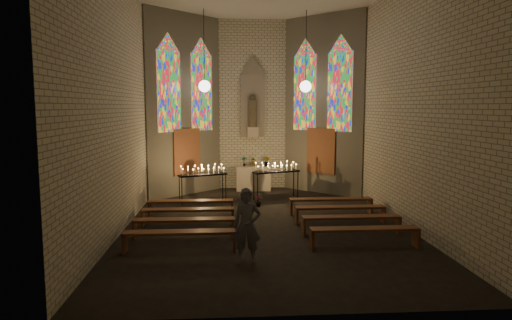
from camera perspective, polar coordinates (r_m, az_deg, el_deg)
The scene contains 18 objects.
floor at distance 13.63m, azimuth 1.06°, elevation -7.94°, with size 12.00×12.00×0.00m, color black.
room at distance 16.55m, azimuth 0.09°, elevation 7.63°, with size 8.22×12.43×7.00m.
altar at distance 18.86m, azimuth -0.34°, elevation -2.29°, with size 1.40×0.60×1.00m, color #C3B49F.
flower_vase_left at distance 18.82m, azimuth -1.52°, elevation -0.18°, with size 0.20×0.14×0.39m, color #4C723F.
flower_vase_center at distance 18.78m, azimuth -0.17°, elevation -0.15°, with size 0.37×0.32×0.42m, color #4C723F.
flower_vase_right at distance 18.75m, azimuth 1.35°, elevation -0.18°, with size 0.22×0.18×0.40m, color #4C723F.
aisle_flower_pot at distance 15.84m, azimuth 0.27°, elevation -5.20°, with size 0.20×0.20×0.36m, color #4C723F.
votive_stand_left at distance 16.49m, azimuth -6.69°, elevation -1.51°, with size 1.79×1.01×1.29m.
votive_stand_right at distance 17.00m, azimuth 2.53°, elevation -1.14°, with size 1.83×1.02×1.31m.
pew_left_0 at distance 14.60m, azimuth -8.14°, elevation -5.35°, with size 2.66×0.38×0.51m.
pew_right_0 at distance 14.94m, azimuth 9.33°, elevation -5.10°, with size 2.66×0.38×0.51m.
pew_left_1 at distance 13.43m, azimuth -8.52°, elevation -6.42°, with size 2.66×0.38×0.51m.
pew_right_1 at distance 13.80m, azimuth 10.47°, elevation -6.10°, with size 2.66×0.38×0.51m.
pew_left_2 at distance 12.27m, azimuth -8.98°, elevation -7.69°, with size 2.66×0.38×0.51m.
pew_right_2 at distance 12.67m, azimuth 11.81°, elevation -7.28°, with size 2.66×0.38×0.51m.
pew_left_3 at distance 11.11m, azimuth -9.54°, elevation -9.22°, with size 2.66×0.38×0.51m.
pew_right_3 at distance 11.56m, azimuth 13.43°, elevation -8.69°, with size 2.66×0.38×0.51m.
visitor at distance 10.12m, azimuth -1.13°, elevation -8.24°, with size 0.61×0.40×1.67m, color #555660.
Camera 1 is at (-1.13, -13.14, 3.45)m, focal length 32.00 mm.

